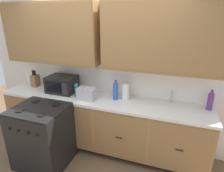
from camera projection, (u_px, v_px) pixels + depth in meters
ground_plane at (94, 157)px, 3.13m from camera, size 8.48×8.48×0.00m
wall_unit at (104, 49)px, 2.98m from camera, size 4.59×0.40×2.57m
counter_run at (100, 123)px, 3.22m from camera, size 3.42×0.64×0.92m
stove_range at (42, 136)px, 2.88m from camera, size 0.76×0.68×0.95m
microwave at (62, 84)px, 3.29m from camera, size 0.48×0.37×0.28m
toaster at (87, 94)px, 3.01m from camera, size 0.28×0.18×0.19m
knife_block at (35, 80)px, 3.56m from camera, size 0.11×0.14×0.31m
sink_faucet at (172, 97)px, 2.89m from camera, size 0.02×0.02×0.20m
paper_towel_roll at (125, 91)px, 3.01m from camera, size 0.12×0.12×0.26m
bottle_blue at (116, 90)px, 2.99m from camera, size 0.08×0.08×0.32m
bottle_teal at (77, 89)px, 3.11m from camera, size 0.07×0.07×0.25m
bottle_violet at (211, 100)px, 2.67m from camera, size 0.08×0.08×0.29m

